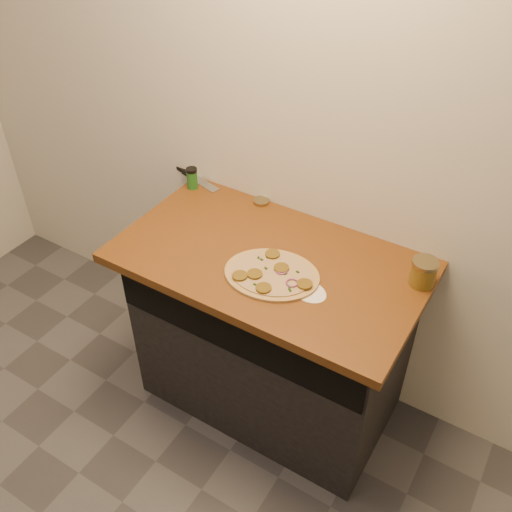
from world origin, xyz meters
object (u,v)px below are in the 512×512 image
Objects in this scene: pizza at (272,274)px; spice_shaker at (192,178)px; chefs_knife at (189,174)px; salsa_jar at (423,272)px.

spice_shaker is at bearing 151.20° from pizza.
pizza is 4.23× the size of spice_shaker.
pizza is 1.27× the size of chefs_knife.
salsa_jar is at bearing -8.01° from chefs_knife.
chefs_knife is 3.14× the size of salsa_jar.
salsa_jar reaches higher than spice_shaker.
chefs_knife is 3.32× the size of spice_shaker.
chefs_knife is 0.12m from spice_shaker.
pizza is at bearing -152.84° from salsa_jar.
spice_shaker is at bearing 175.45° from salsa_jar.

